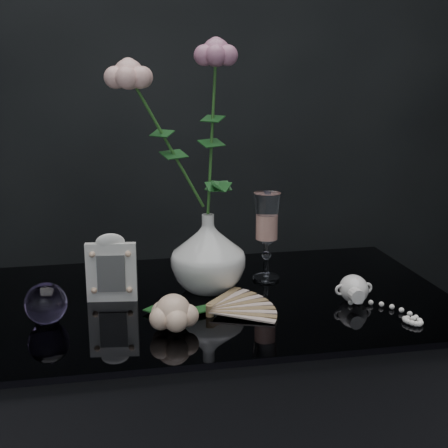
{
  "coord_description": "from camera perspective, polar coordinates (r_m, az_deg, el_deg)",
  "views": [
    {
      "loc": [
        -0.17,
        -1.14,
        1.21
      ],
      "look_at": [
        0.06,
        0.03,
        0.92
      ],
      "focal_mm": 50.0,
      "sensor_mm": 36.0,
      "label": 1
    }
  ],
  "objects": [
    {
      "name": "vase",
      "position": [
        1.3,
        -1.46,
        -2.65
      ],
      "size": [
        0.21,
        0.21,
        0.16
      ],
      "primitive_type": "imported",
      "rotation": [
        0.0,
        0.0,
        0.42
      ],
      "color": "white",
      "rests_on": "table"
    },
    {
      "name": "wine_glass",
      "position": [
        1.37,
        3.91,
        -1.16
      ],
      "size": [
        0.08,
        0.08,
        0.2
      ],
      "primitive_type": null,
      "rotation": [
        0.0,
        0.0,
        -0.35
      ],
      "color": "white",
      "rests_on": "table"
    },
    {
      "name": "picture_frame",
      "position": [
        1.27,
        -10.27,
        -3.92
      ],
      "size": [
        0.11,
        0.09,
        0.14
      ],
      "primitive_type": null,
      "rotation": [
        0.0,
        0.0,
        -0.13
      ],
      "color": "white",
      "rests_on": "table"
    },
    {
      "name": "paperweight",
      "position": [
        1.19,
        -15.97,
        -6.99
      ],
      "size": [
        0.1,
        0.1,
        0.08
      ],
      "primitive_type": null,
      "rotation": [
        0.0,
        0.0,
        -0.39
      ],
      "color": "#9F81D2",
      "rests_on": "table"
    },
    {
      "name": "paper_fan",
      "position": [
        1.19,
        -1.3,
        -7.82
      ],
      "size": [
        0.26,
        0.21,
        0.03
      ],
      "primitive_type": null,
      "rotation": [
        0.0,
        0.0,
        -0.05
      ],
      "color": "beige",
      "rests_on": "table"
    },
    {
      "name": "loose_rose",
      "position": [
        1.12,
        -4.68,
        -8.05
      ],
      "size": [
        0.19,
        0.22,
        0.07
      ],
      "primitive_type": null,
      "rotation": [
        0.0,
        0.0,
        -0.21
      ],
      "color": "beige",
      "rests_on": "table"
    },
    {
      "name": "pearl_jar",
      "position": [
        1.28,
        11.79,
        -5.71
      ],
      "size": [
        0.19,
        0.2,
        0.06
      ],
      "primitive_type": null,
      "rotation": [
        0.0,
        0.0,
        0.0
      ],
      "color": "white",
      "rests_on": "table"
    },
    {
      "name": "roses",
      "position": [
        1.25,
        -3.68,
        9.11
      ],
      "size": [
        0.25,
        0.12,
        0.4
      ],
      "color": "#FFB6AB",
      "rests_on": "vase"
    }
  ]
}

